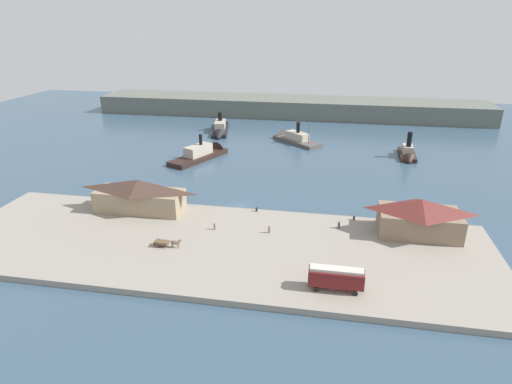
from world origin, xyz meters
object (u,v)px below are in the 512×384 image
at_px(pedestrian_near_west_shed, 215,226).
at_px(ferry_outer_harbor, 220,130).
at_px(street_tram, 336,277).
at_px(mooring_post_east, 257,209).
at_px(ferry_shed_central_terminal, 420,216).
at_px(mooring_post_center_west, 354,218).
at_px(pedestrian_walking_west, 269,229).
at_px(ferry_moored_east, 205,153).
at_px(ferry_approaching_east, 291,138).
at_px(ferry_approaching_west, 408,154).
at_px(pedestrian_standing_center, 339,225).
at_px(horse_cart, 166,242).
at_px(ferry_shed_west_terminal, 139,195).

bearing_deg(pedestrian_near_west_shed, ferry_outer_harbor, 104.12).
bearing_deg(street_tram, mooring_post_east, 122.91).
xyz_separation_m(ferry_shed_central_terminal, mooring_post_center_west, (-12.89, 4.39, -3.50)).
xyz_separation_m(pedestrian_walking_west, mooring_post_east, (-4.58, 10.32, -0.32)).
distance_m(mooring_post_east, ferry_moored_east, 49.70).
bearing_deg(ferry_outer_harbor, mooring_post_center_west, -55.99).
relative_size(ferry_approaching_east, ferry_approaching_west, 1.26).
distance_m(ferry_moored_east, ferry_approaching_west, 67.11).
relative_size(mooring_post_east, ferry_moored_east, 0.04).
relative_size(pedestrian_standing_center, mooring_post_east, 1.85).
xyz_separation_m(horse_cart, pedestrian_walking_west, (19.00, 9.59, -0.15)).
height_order(horse_cart, ferry_approaching_west, ferry_approaching_west).
bearing_deg(ferry_shed_west_terminal, street_tram, -28.14).
relative_size(ferry_shed_central_terminal, street_tram, 1.82).
bearing_deg(ferry_approaching_east, ferry_shed_central_terminal, -64.90).
relative_size(pedestrian_standing_center, ferry_moored_east, 0.07).
xyz_separation_m(pedestrian_standing_center, pedestrian_near_west_shed, (-26.09, -5.48, -0.02)).
distance_m(ferry_shed_west_terminal, pedestrian_standing_center, 45.97).
relative_size(horse_cart, mooring_post_east, 6.36).
relative_size(street_tram, ferry_outer_harbor, 0.34).
relative_size(ferry_shed_west_terminal, ferry_approaching_west, 1.27).
height_order(ferry_shed_west_terminal, horse_cart, ferry_shed_west_terminal).
bearing_deg(horse_cart, pedestrian_standing_center, 23.47).
xyz_separation_m(mooring_post_east, ferry_approaching_east, (0.87, 68.20, -0.43)).
height_order(ferry_shed_west_terminal, ferry_approaching_west, ferry_shed_west_terminal).
xyz_separation_m(ferry_shed_central_terminal, pedestrian_standing_center, (-16.20, -0.38, -3.19)).
xyz_separation_m(pedestrian_near_west_shed, mooring_post_center_west, (29.40, 10.25, -0.29)).
xyz_separation_m(ferry_moored_east, ferry_approaching_west, (66.24, 10.76, 0.02)).
bearing_deg(street_tram, pedestrian_standing_center, 89.01).
bearing_deg(pedestrian_near_west_shed, ferry_shed_central_terminal, 7.89).
bearing_deg(pedestrian_walking_west, pedestrian_standing_center, 18.81).
height_order(street_tram, mooring_post_east, street_tram).
bearing_deg(pedestrian_walking_west, ferry_outer_harbor, 111.33).
height_order(pedestrian_walking_west, ferry_approaching_west, ferry_approaching_west).
height_order(mooring_post_center_west, ferry_approaching_east, ferry_approaching_east).
bearing_deg(mooring_post_center_west, ferry_shed_central_terminal, -18.79).
height_order(ferry_shed_central_terminal, street_tram, ferry_shed_central_terminal).
relative_size(pedestrian_near_west_shed, ferry_approaching_east, 0.08).
distance_m(pedestrian_walking_west, mooring_post_center_west, 20.18).
xyz_separation_m(pedestrian_standing_center, mooring_post_east, (-18.98, 5.41, -0.31)).
distance_m(horse_cart, mooring_post_center_west, 41.46).
relative_size(ferry_shed_west_terminal, ferry_outer_harbor, 0.77).
bearing_deg(pedestrian_standing_center, street_tram, -90.99).
height_order(street_tram, pedestrian_near_west_shed, street_tram).
xyz_separation_m(street_tram, mooring_post_east, (-18.57, 28.70, -1.93)).
relative_size(ferry_shed_west_terminal, street_tram, 2.28).
bearing_deg(mooring_post_center_west, ferry_shed_west_terminal, -175.64).
distance_m(mooring_post_east, ferry_approaching_east, 68.21).
relative_size(ferry_approaching_east, ferry_outer_harbor, 0.77).
distance_m(ferry_shed_central_terminal, street_tram, 28.95).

